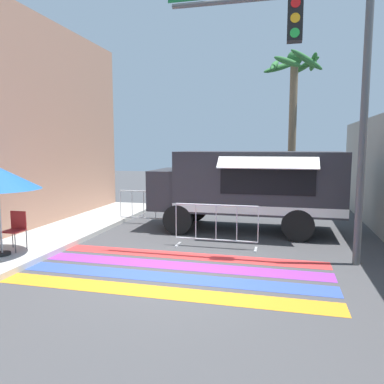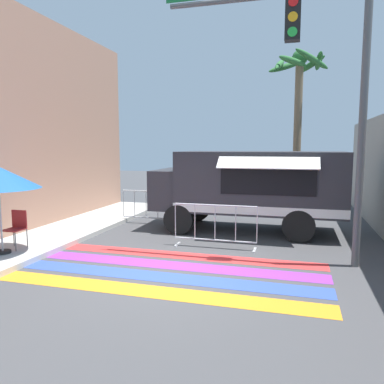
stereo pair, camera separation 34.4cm
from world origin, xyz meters
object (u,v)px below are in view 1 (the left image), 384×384
object	(u,v)px
barricade_front	(216,226)
palm_tree	(293,95)
folding_chair	(16,227)
barricade_side	(144,208)
traffic_signal_pole	(323,71)
food_truck	(245,183)

from	to	relation	value
barricade_front	palm_tree	xyz separation A→B (m)	(1.92, 6.55, 4.06)
folding_chair	barricade_side	distance (m)	4.46
folding_chair	barricade_front	xyz separation A→B (m)	(4.53, 1.77, -0.12)
folding_chair	barricade_side	bearing A→B (deg)	66.86
traffic_signal_pole	barricade_front	size ratio (longest dim) A/B	2.85
traffic_signal_pole	palm_tree	xyz separation A→B (m)	(-0.48, 7.19, 0.45)
food_truck	folding_chair	bearing A→B (deg)	-141.49
food_truck	barricade_side	bearing A→B (deg)	177.37
food_truck	traffic_signal_pole	world-z (taller)	traffic_signal_pole
food_truck	folding_chair	size ratio (longest dim) A/B	6.23
barricade_front	food_truck	bearing A→B (deg)	77.73
palm_tree	barricade_front	bearing A→B (deg)	-106.32
folding_chair	palm_tree	world-z (taller)	palm_tree
traffic_signal_pole	barricade_front	world-z (taller)	traffic_signal_pole
folding_chair	barricade_front	size ratio (longest dim) A/B	0.42
traffic_signal_pole	barricade_front	xyz separation A→B (m)	(-2.40, 0.64, -3.62)
barricade_side	food_truck	bearing A→B (deg)	-2.63
food_truck	barricade_front	bearing A→B (deg)	-102.27
traffic_signal_pole	folding_chair	distance (m)	7.84
folding_chair	food_truck	bearing A→B (deg)	36.98
barricade_front	folding_chair	bearing A→B (deg)	-158.62
traffic_signal_pole	palm_tree	size ratio (longest dim) A/B	0.97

